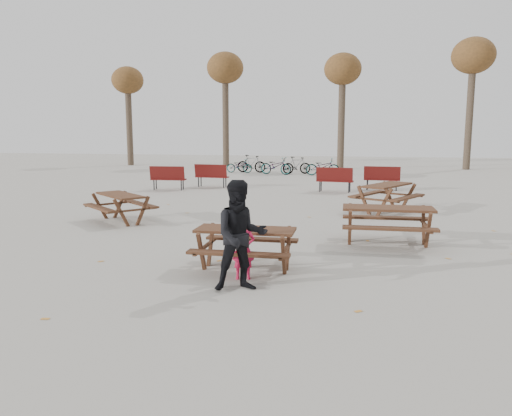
% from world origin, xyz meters
% --- Properties ---
extents(ground, '(80.00, 80.00, 0.00)m').
position_xyz_m(ground, '(0.00, 0.00, 0.00)').
color(ground, gray).
rests_on(ground, ground).
extents(main_picnic_table, '(1.80, 1.45, 0.78)m').
position_xyz_m(main_picnic_table, '(0.00, 0.00, 0.59)').
color(main_picnic_table, '#321C12').
rests_on(main_picnic_table, ground).
extents(food_tray, '(0.18, 0.11, 0.03)m').
position_xyz_m(food_tray, '(-0.07, -0.18, 0.79)').
color(food_tray, white).
rests_on(food_tray, main_picnic_table).
extents(bread_roll, '(0.14, 0.06, 0.05)m').
position_xyz_m(bread_roll, '(-0.07, -0.18, 0.83)').
color(bread_roll, tan).
rests_on(bread_roll, food_tray).
extents(soda_bottle, '(0.07, 0.07, 0.17)m').
position_xyz_m(soda_bottle, '(-0.24, -0.13, 0.85)').
color(soda_bottle, silver).
rests_on(soda_bottle, main_picnic_table).
extents(child, '(0.44, 0.35, 1.07)m').
position_xyz_m(child, '(0.09, -0.56, 0.53)').
color(child, '#C41840').
rests_on(child, ground).
extents(adult, '(1.06, 0.95, 1.78)m').
position_xyz_m(adult, '(0.18, -1.16, 0.89)').
color(adult, black).
rests_on(adult, ground).
extents(picnic_table_east, '(2.01, 1.63, 0.85)m').
position_xyz_m(picnic_table_east, '(2.69, 2.61, 0.43)').
color(picnic_table_east, '#321C12').
rests_on(picnic_table_east, ground).
extents(picnic_table_north, '(2.33, 2.29, 0.78)m').
position_xyz_m(picnic_table_north, '(-4.46, 4.04, 0.39)').
color(picnic_table_north, '#321C12').
rests_on(picnic_table_north, ground).
extents(picnic_table_far, '(2.41, 2.56, 0.87)m').
position_xyz_m(picnic_table_far, '(2.95, 7.30, 0.44)').
color(picnic_table_far, '#321C12').
rests_on(picnic_table_far, ground).
extents(park_bench_row, '(10.56, 2.26, 1.03)m').
position_xyz_m(park_bench_row, '(-1.50, 12.34, 0.52)').
color(park_bench_row, '#5A1412').
rests_on(park_bench_row, ground).
extents(bicycle_row, '(6.77, 1.89, 1.05)m').
position_xyz_m(bicycle_row, '(-2.31, 19.96, 0.49)').
color(bicycle_row, black).
rests_on(bicycle_row, ground).
extents(tree_row, '(32.17, 3.52, 8.26)m').
position_xyz_m(tree_row, '(0.90, 25.15, 6.19)').
color(tree_row, '#382B21').
rests_on(tree_row, ground).
extents(fallen_leaves, '(11.00, 11.00, 0.01)m').
position_xyz_m(fallen_leaves, '(0.50, 2.50, 0.00)').
color(fallen_leaves, '#C7812F').
rests_on(fallen_leaves, ground).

